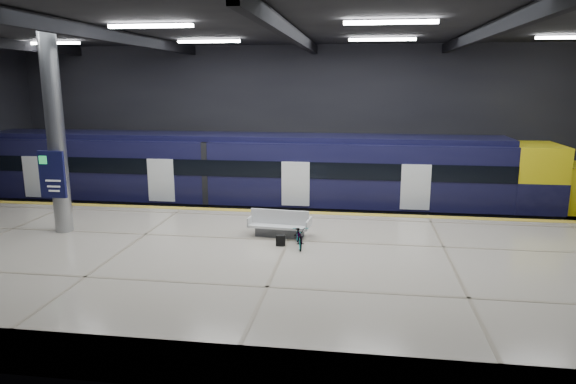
# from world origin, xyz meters

# --- Properties ---
(ground) EXTENTS (30.00, 30.00, 0.00)m
(ground) POSITION_xyz_m (0.00, 0.00, 0.00)
(ground) COLOR black
(ground) RESTS_ON ground
(room_shell) EXTENTS (30.10, 16.10, 8.05)m
(room_shell) POSITION_xyz_m (-0.00, 0.00, 5.72)
(room_shell) COLOR black
(room_shell) RESTS_ON ground
(platform) EXTENTS (30.00, 11.00, 1.10)m
(platform) POSITION_xyz_m (0.00, -2.50, 0.55)
(platform) COLOR #B9AE9C
(platform) RESTS_ON ground
(safety_strip) EXTENTS (30.00, 0.40, 0.01)m
(safety_strip) POSITION_xyz_m (0.00, 2.75, 1.11)
(safety_strip) COLOR gold
(safety_strip) RESTS_ON platform
(rails) EXTENTS (30.00, 1.52, 0.16)m
(rails) POSITION_xyz_m (0.00, 5.50, 0.08)
(rails) COLOR gray
(rails) RESTS_ON ground
(train) EXTENTS (29.40, 2.84, 3.79)m
(train) POSITION_xyz_m (-1.62, 5.50, 2.06)
(train) COLOR black
(train) RESTS_ON ground
(bench) EXTENTS (2.15, 1.06, 0.92)m
(bench) POSITION_xyz_m (-0.36, -0.56, 1.42)
(bench) COLOR #595B60
(bench) RESTS_ON platform
(bicycle) EXTENTS (0.77, 1.47, 0.73)m
(bicycle) POSITION_xyz_m (0.43, -1.60, 1.47)
(bicycle) COLOR #99999E
(bicycle) RESTS_ON platform
(pannier_bag) EXTENTS (0.31, 0.21, 0.35)m
(pannier_bag) POSITION_xyz_m (-0.17, -1.60, 1.28)
(pannier_bag) COLOR black
(pannier_bag) RESTS_ON platform
(info_column) EXTENTS (0.90, 0.78, 6.90)m
(info_column) POSITION_xyz_m (-8.00, -1.03, 4.46)
(info_column) COLOR #9EA0A5
(info_column) RESTS_ON platform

